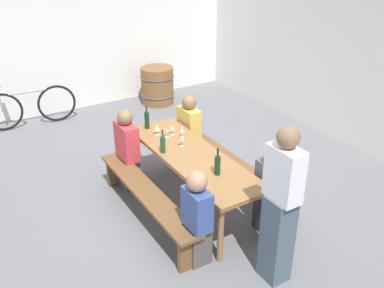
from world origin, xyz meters
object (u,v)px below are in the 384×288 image
at_px(wine_bottle_1, 147,120).
at_px(wine_glass_1, 182,129).
at_px(bench_near, 146,196).
at_px(wine_bottle_2, 163,144).
at_px(tasting_table, 192,160).
at_px(wine_glass_2, 172,127).
at_px(seated_guest_far_1, 269,191).
at_px(wine_barrel, 157,85).
at_px(wine_glass_3, 166,129).
at_px(bench_far, 233,168).
at_px(wine_glass_0, 157,128).
at_px(seated_guest_near_0, 128,151).
at_px(wine_glass_4, 182,138).
at_px(wine_bottle_0, 217,165).
at_px(standing_host, 280,209).
at_px(seated_guest_near_1, 197,219).
at_px(seated_guest_far_0, 189,133).
at_px(parked_bicycle_0, 29,107).

height_order(wine_bottle_1, wine_glass_1, wine_bottle_1).
distance_m(bench_near, wine_bottle_2, 0.68).
height_order(tasting_table, wine_glass_2, wine_glass_2).
xyz_separation_m(seated_guest_far_1, wine_barrel, (-4.46, 0.83, -0.16)).
relative_size(wine_glass_1, wine_glass_3, 0.98).
bearing_deg(bench_far, wine_glass_0, -134.54).
bearing_deg(seated_guest_near_0, wine_bottle_1, 21.10).
bearing_deg(wine_glass_4, wine_bottle_2, -86.15).
distance_m(wine_bottle_0, wine_glass_1, 1.07).
height_order(bench_far, standing_host, standing_host).
relative_size(bench_near, wine_barrel, 2.91).
distance_m(wine_glass_1, wine_glass_3, 0.21).
height_order(seated_guest_near_0, wine_barrel, seated_guest_near_0).
bearing_deg(wine_bottle_1, wine_glass_2, 26.84).
height_order(bench_far, wine_glass_1, wine_glass_1).
bearing_deg(wine_glass_1, seated_guest_near_1, -24.60).
relative_size(seated_guest_near_1, seated_guest_far_0, 0.97).
bearing_deg(wine_bottle_0, standing_host, 3.00).
distance_m(wine_bottle_2, wine_glass_0, 0.53).
height_order(wine_glass_2, seated_guest_near_0, seated_guest_near_0).
distance_m(wine_bottle_1, wine_bottle_2, 0.78).
bearing_deg(seated_guest_far_0, seated_guest_near_1, 61.21).
height_order(bench_far, wine_bottle_0, wine_bottle_0).
bearing_deg(bench_far, seated_guest_near_1, -51.36).
bearing_deg(seated_guest_far_1, bench_near, -37.55).
height_order(wine_glass_4, wine_barrel, wine_glass_4).
distance_m(bench_far, wine_glass_3, 1.05).
bearing_deg(standing_host, seated_guest_far_0, -10.50).
bearing_deg(parked_bicycle_0, seated_guest_near_0, -72.21).
xyz_separation_m(wine_glass_3, seated_guest_near_1, (1.54, -0.47, -0.33)).
distance_m(wine_glass_1, standing_host, 2.06).
bearing_deg(seated_guest_near_1, wine_glass_1, 65.40).
bearing_deg(bench_near, wine_glass_0, 143.71).
height_order(wine_bottle_2, seated_guest_near_1, seated_guest_near_1).
height_order(standing_host, wine_barrel, standing_host).
relative_size(wine_glass_4, seated_guest_far_0, 0.14).
height_order(wine_glass_3, parked_bicycle_0, wine_glass_3).
bearing_deg(wine_glass_3, seated_guest_near_0, -118.62).
height_order(wine_glass_0, seated_guest_near_1, seated_guest_near_1).
bearing_deg(seated_guest_near_0, standing_host, -77.12).
distance_m(wine_glass_3, wine_barrel, 3.29).
bearing_deg(seated_guest_far_0, tasting_table, 61.00).
relative_size(bench_far, wine_barrel, 2.91).
bearing_deg(seated_guest_far_1, wine_bottle_2, -55.46).
height_order(tasting_table, wine_glass_1, wine_glass_1).
bearing_deg(seated_guest_far_1, wine_bottle_0, -33.43).
xyz_separation_m(wine_glass_2, standing_host, (2.20, -0.02, -0.01)).
distance_m(tasting_table, bench_near, 0.73).
xyz_separation_m(bench_far, wine_glass_4, (-0.27, -0.65, 0.51)).
height_order(tasting_table, standing_host, standing_host).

